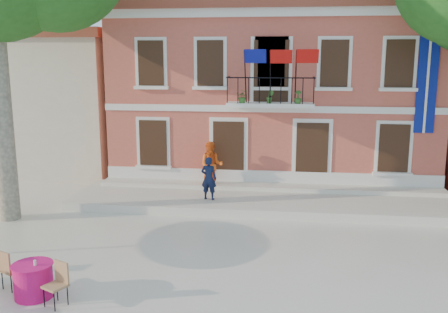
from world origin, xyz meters
TOP-DOWN VIEW (x-y plane):
  - ground at (0.00, 0.00)m, footprint 90.00×90.00m
  - main_building at (2.00, 9.99)m, footprint 13.50×9.59m
  - neighbor_west at (-9.50, 11.00)m, footprint 9.40×9.40m
  - terrace at (2.00, 4.40)m, footprint 14.00×3.40m
  - pedestrian_navy at (-0.04, 3.81)m, footprint 0.60×0.44m
  - pedestrian_orange at (-0.17, 5.27)m, footprint 0.92×0.73m
  - cafe_table_0 at (-2.83, -3.31)m, footprint 1.91×1.23m

SIDE VIEW (x-z plane):
  - ground at x=0.00m, z-range 0.00..0.00m
  - terrace at x=2.00m, z-range 0.00..0.30m
  - cafe_table_0 at x=-2.83m, z-range -0.05..0.90m
  - pedestrian_navy at x=-0.04m, z-range 0.30..1.82m
  - pedestrian_orange at x=-0.17m, z-range 0.30..2.11m
  - neighbor_west at x=-9.50m, z-range 0.02..6.42m
  - main_building at x=2.00m, z-range 0.03..7.53m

